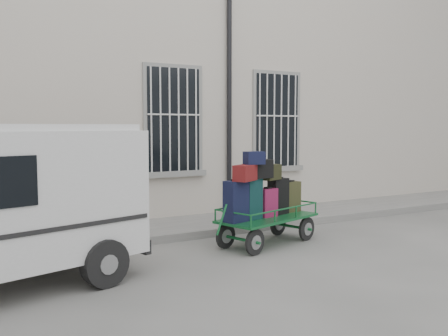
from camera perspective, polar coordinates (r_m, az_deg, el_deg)
The scene contains 4 objects.
ground at distance 8.61m, azimuth 4.90°, elevation -9.42°, with size 80.00×80.00×0.00m, color #60615C.
building at distance 13.29m, azimuth -8.64°, elevation 8.57°, with size 24.00×5.15×6.00m.
sidewalk at distance 10.44m, azimuth -1.96°, elevation -6.46°, with size 24.00×1.70×0.15m, color slate.
luggage_cart at distance 8.86m, azimuth 4.51°, elevation -3.65°, with size 2.30×1.39×1.68m.
Camera 1 is at (-4.72, -6.89, 2.11)m, focal length 40.00 mm.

